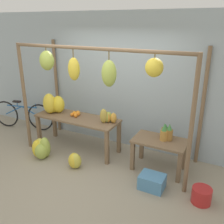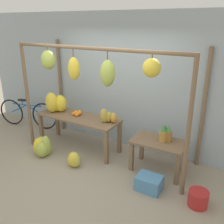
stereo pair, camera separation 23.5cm
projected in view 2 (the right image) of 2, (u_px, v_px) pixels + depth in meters
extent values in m
plane|color=gray|center=(79.00, 178.00, 4.39)|extent=(20.00, 20.00, 0.00)
cube|color=#99A8B2|center=(123.00, 82.00, 5.21)|extent=(8.00, 0.08, 2.80)
cylinder|color=brown|center=(27.00, 97.00, 5.22)|extent=(0.07, 0.07, 2.21)
cylinder|color=brown|center=(189.00, 130.00, 3.62)|extent=(0.07, 0.07, 2.21)
cylinder|color=brown|center=(60.00, 87.00, 6.04)|extent=(0.07, 0.07, 2.21)
cylinder|color=brown|center=(203.00, 110.00, 4.44)|extent=(0.07, 0.07, 2.21)
cylinder|color=brown|center=(92.00, 48.00, 4.05)|extent=(3.35, 0.06, 0.06)
cylinder|color=brown|center=(47.00, 49.00, 4.54)|extent=(0.02, 0.02, 0.05)
ellipsoid|color=#9EB247|center=(48.00, 60.00, 4.61)|extent=(0.28, 0.25, 0.36)
cylinder|color=brown|center=(73.00, 53.00, 4.27)|extent=(0.02, 0.02, 0.14)
ellipsoid|color=gold|center=(74.00, 69.00, 4.36)|extent=(0.21, 0.19, 0.40)
cylinder|color=brown|center=(107.00, 56.00, 3.94)|extent=(0.02, 0.02, 0.13)
ellipsoid|color=#9EB247|center=(108.00, 74.00, 4.04)|extent=(0.25, 0.23, 0.44)
cylinder|color=brown|center=(152.00, 56.00, 3.56)|extent=(0.02, 0.02, 0.05)
ellipsoid|color=gold|center=(152.00, 68.00, 3.62)|extent=(0.27, 0.24, 0.28)
cube|color=brown|center=(78.00, 117.00, 5.21)|extent=(1.79, 0.61, 0.04)
cube|color=brown|center=(41.00, 129.00, 5.53)|extent=(0.07, 0.07, 0.69)
cube|color=brown|center=(106.00, 148.00, 4.72)|extent=(0.07, 0.07, 0.69)
cube|color=brown|center=(57.00, 122.00, 5.94)|extent=(0.07, 0.07, 0.69)
cube|color=brown|center=(119.00, 137.00, 5.13)|extent=(0.07, 0.07, 0.69)
cube|color=brown|center=(159.00, 142.00, 4.42)|extent=(0.95, 0.57, 0.04)
cube|color=brown|center=(131.00, 156.00, 4.54)|extent=(0.07, 0.07, 0.56)
cube|color=brown|center=(177.00, 170.00, 4.13)|extent=(0.07, 0.07, 0.56)
cube|color=brown|center=(142.00, 146.00, 4.92)|extent=(0.07, 0.07, 0.56)
cube|color=brown|center=(185.00, 157.00, 4.51)|extent=(0.07, 0.07, 0.56)
ellipsoid|color=yellow|center=(61.00, 103.00, 5.42)|extent=(0.39, 0.38, 0.37)
ellipsoid|color=yellow|center=(56.00, 105.00, 5.45)|extent=(0.29, 0.31, 0.28)
ellipsoid|color=gold|center=(52.00, 103.00, 5.37)|extent=(0.37, 0.35, 0.44)
sphere|color=orange|center=(80.00, 113.00, 5.28)|extent=(0.08, 0.08, 0.08)
sphere|color=orange|center=(79.00, 112.00, 5.32)|extent=(0.09, 0.09, 0.09)
sphere|color=orange|center=(73.00, 114.00, 5.24)|extent=(0.08, 0.08, 0.08)
sphere|color=orange|center=(77.00, 114.00, 5.23)|extent=(0.07, 0.07, 0.07)
sphere|color=orange|center=(76.00, 113.00, 5.28)|extent=(0.09, 0.09, 0.09)
sphere|color=orange|center=(80.00, 113.00, 5.31)|extent=(0.08, 0.08, 0.08)
sphere|color=orange|center=(79.00, 113.00, 5.25)|extent=(0.10, 0.10, 0.10)
sphere|color=orange|center=(77.00, 115.00, 5.17)|extent=(0.09, 0.09, 0.09)
cylinder|color=olive|center=(165.00, 134.00, 4.51)|extent=(0.14, 0.14, 0.17)
cone|color=#337538|center=(165.00, 127.00, 4.47)|extent=(0.10, 0.10, 0.08)
cylinder|color=olive|center=(168.00, 136.00, 4.37)|extent=(0.13, 0.13, 0.20)
cone|color=#428442|center=(169.00, 128.00, 4.32)|extent=(0.09, 0.09, 0.11)
cylinder|color=#B27F38|center=(163.00, 137.00, 4.37)|extent=(0.13, 0.13, 0.18)
cone|color=#428442|center=(164.00, 128.00, 4.32)|extent=(0.09, 0.09, 0.14)
ellipsoid|color=#9EB247|center=(46.00, 146.00, 5.07)|extent=(0.22, 0.20, 0.43)
ellipsoid|color=gold|center=(44.00, 147.00, 5.14)|extent=(0.35, 0.34, 0.30)
ellipsoid|color=gold|center=(41.00, 145.00, 5.13)|extent=(0.37, 0.37, 0.38)
ellipsoid|color=yellow|center=(39.00, 147.00, 5.08)|extent=(0.28, 0.28, 0.38)
ellipsoid|color=#9EB247|center=(42.00, 149.00, 5.03)|extent=(0.38, 0.37, 0.32)
ellipsoid|color=gold|center=(75.00, 160.00, 4.68)|extent=(0.26, 0.24, 0.30)
ellipsoid|color=gold|center=(74.00, 159.00, 4.69)|extent=(0.31, 0.32, 0.30)
cube|color=#4C84B2|center=(149.00, 183.00, 4.06)|extent=(0.40, 0.32, 0.24)
cylinder|color=#AD2323|center=(198.00, 198.00, 3.69)|extent=(0.30, 0.30, 0.25)
torus|color=black|center=(12.00, 112.00, 6.57)|extent=(0.68, 0.19, 0.69)
torus|color=black|center=(44.00, 116.00, 6.28)|extent=(0.68, 0.19, 0.69)
cylinder|color=#235B9E|center=(27.00, 105.00, 6.34)|extent=(0.82, 0.21, 0.03)
cylinder|color=#235B9E|center=(19.00, 109.00, 6.46)|extent=(0.50, 0.14, 0.27)
cylinder|color=#235B9E|center=(35.00, 111.00, 6.31)|extent=(0.50, 0.14, 0.27)
cylinder|color=#235B9E|center=(22.00, 103.00, 6.36)|extent=(0.02, 0.02, 0.10)
cube|color=black|center=(22.00, 100.00, 6.34)|extent=(0.21, 0.12, 0.04)
cylinder|color=#235B9E|center=(40.00, 105.00, 6.21)|extent=(0.02, 0.02, 0.10)
ellipsoid|color=gold|center=(108.00, 117.00, 4.87)|extent=(0.18, 0.18, 0.21)
ellipsoid|color=gold|center=(114.00, 118.00, 4.84)|extent=(0.18, 0.19, 0.20)
ellipsoid|color=#93A33D|center=(108.00, 117.00, 4.87)|extent=(0.20, 0.21, 0.22)
ellipsoid|color=#B2993D|center=(104.00, 116.00, 4.83)|extent=(0.18, 0.16, 0.29)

